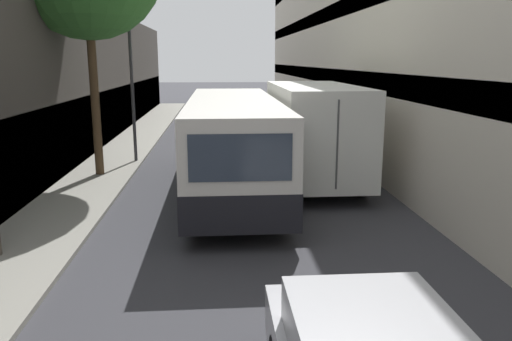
% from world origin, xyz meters
% --- Properties ---
extents(ground_plane, '(150.00, 150.00, 0.00)m').
position_xyz_m(ground_plane, '(0.00, 15.00, 0.00)').
color(ground_plane, '#38383D').
extents(sidewalk_left, '(2.22, 60.00, 0.10)m').
position_xyz_m(sidewalk_left, '(-4.83, 15.00, 0.05)').
color(sidewalk_left, gray).
rests_on(sidewalk_left, ground_plane).
extents(building_left_shopfront, '(2.40, 60.00, 6.31)m').
position_xyz_m(building_left_shopfront, '(-7.04, 15.00, 2.87)').
color(building_left_shopfront, '#423D38').
rests_on(building_left_shopfront, ground_plane).
extents(bus, '(2.54, 10.32, 2.80)m').
position_xyz_m(bus, '(-0.35, 14.65, 1.50)').
color(bus, silver).
rests_on(bus, ground_plane).
extents(box_truck, '(2.42, 8.59, 3.14)m').
position_xyz_m(box_truck, '(2.26, 16.35, 1.68)').
color(box_truck, silver).
rests_on(box_truck, ground_plane).
extents(street_lamp, '(0.36, 0.80, 6.61)m').
position_xyz_m(street_lamp, '(-3.97, 19.10, 4.71)').
color(street_lamp, '#38383D').
rests_on(street_lamp, sidewalk_left).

